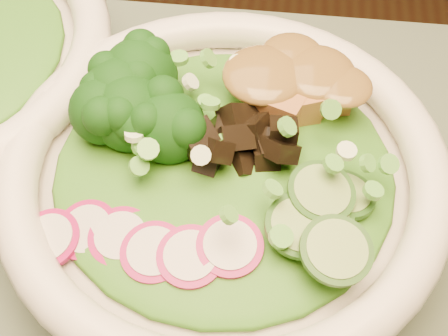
# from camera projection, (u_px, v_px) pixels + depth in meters

# --- Properties ---
(salad_bowl) EXTENTS (0.29, 0.29, 0.08)m
(salad_bowl) POSITION_uv_depth(u_px,v_px,m) (224.00, 187.00, 0.42)
(salad_bowl) COLOR white
(salad_bowl) RESTS_ON dining_table
(lettuce_bed) EXTENTS (0.22, 0.22, 0.03)m
(lettuce_bed) POSITION_uv_depth(u_px,v_px,m) (224.00, 167.00, 0.40)
(lettuce_bed) COLOR #2B5A12
(lettuce_bed) RESTS_ON salad_bowl
(broccoli_florets) EXTENTS (0.11, 0.10, 0.05)m
(broccoli_florets) POSITION_uv_depth(u_px,v_px,m) (139.00, 105.00, 0.41)
(broccoli_florets) COLOR black
(broccoli_florets) RESTS_ON salad_bowl
(radish_slices) EXTENTS (0.13, 0.08, 0.02)m
(radish_slices) POSITION_uv_depth(u_px,v_px,m) (155.00, 244.00, 0.36)
(radish_slices) COLOR #9D0C4E
(radish_slices) RESTS_ON salad_bowl
(cucumber_slices) EXTENTS (0.10, 0.10, 0.04)m
(cucumber_slices) POSITION_uv_depth(u_px,v_px,m) (320.00, 211.00, 0.36)
(cucumber_slices) COLOR #7EA45B
(cucumber_slices) RESTS_ON salad_bowl
(mushroom_heap) EXTENTS (0.10, 0.10, 0.04)m
(mushroom_heap) POSITION_uv_depth(u_px,v_px,m) (236.00, 139.00, 0.39)
(mushroom_heap) COLOR black
(mushroom_heap) RESTS_ON salad_bowl
(tofu_cubes) EXTENTS (0.11, 0.09, 0.04)m
(tofu_cubes) POSITION_uv_depth(u_px,v_px,m) (285.00, 92.00, 0.42)
(tofu_cubes) COLOR #A56737
(tofu_cubes) RESTS_ON salad_bowl
(peanut_sauce) EXTENTS (0.08, 0.06, 0.02)m
(peanut_sauce) POSITION_uv_depth(u_px,v_px,m) (287.00, 77.00, 0.41)
(peanut_sauce) COLOR brown
(peanut_sauce) RESTS_ON tofu_cubes
(scallion_garnish) EXTENTS (0.21, 0.21, 0.03)m
(scallion_garnish) POSITION_uv_depth(u_px,v_px,m) (224.00, 141.00, 0.38)
(scallion_garnish) COLOR #5DB03E
(scallion_garnish) RESTS_ON salad_bowl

